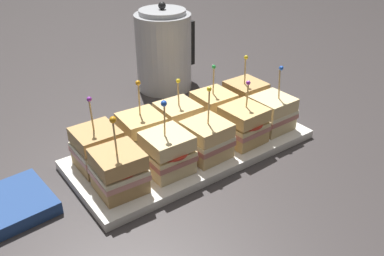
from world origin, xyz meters
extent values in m
plane|color=#383333|center=(0.00, 0.00, 0.00)|extent=(6.00, 6.00, 0.00)
cube|color=white|center=(0.00, 0.00, 0.01)|extent=(0.52, 0.23, 0.01)
cube|color=white|center=(0.00, 0.00, 0.01)|extent=(0.52, 0.23, 0.01)
cube|color=tan|center=(-0.19, -0.05, 0.03)|extent=(0.08, 0.08, 0.03)
cube|color=tan|center=(-0.19, -0.05, 0.05)|extent=(0.09, 0.09, 0.01)
cube|color=beige|center=(-0.19, -0.05, 0.06)|extent=(0.09, 0.09, 0.01)
cylinder|color=red|center=(-0.19, -0.06, 0.07)|extent=(0.05, 0.05, 0.00)
cube|color=tan|center=(-0.19, -0.05, 0.08)|extent=(0.08, 0.08, 0.03)
cylinder|color=tan|center=(-0.20, -0.05, 0.13)|extent=(0.00, 0.01, 0.08)
sphere|color=orange|center=(-0.20, -0.05, 0.16)|extent=(0.01, 0.01, 0.01)
cube|color=beige|center=(-0.09, -0.05, 0.03)|extent=(0.08, 0.08, 0.03)
cube|color=#B26B60|center=(-0.09, -0.05, 0.05)|extent=(0.09, 0.09, 0.01)
cube|color=beige|center=(-0.09, -0.05, 0.06)|extent=(0.08, 0.08, 0.01)
cylinder|color=red|center=(-0.09, -0.06, 0.07)|extent=(0.06, 0.06, 0.00)
cube|color=beige|center=(-0.09, -0.05, 0.08)|extent=(0.08, 0.08, 0.03)
cylinder|color=tan|center=(-0.10, -0.05, 0.13)|extent=(0.00, 0.01, 0.08)
sphere|color=blue|center=(-0.10, -0.05, 0.16)|extent=(0.01, 0.01, 0.01)
cube|color=#DBB77A|center=(0.00, -0.05, 0.03)|extent=(0.08, 0.08, 0.03)
cube|color=#B26B60|center=(0.00, -0.05, 0.05)|extent=(0.09, 0.09, 0.01)
cube|color=beige|center=(0.00, -0.05, 0.06)|extent=(0.09, 0.09, 0.01)
cube|color=#E8C281|center=(0.00, -0.05, 0.08)|extent=(0.08, 0.08, 0.03)
cylinder|color=tan|center=(0.00, -0.05, 0.13)|extent=(0.00, 0.01, 0.09)
sphere|color=yellow|center=(0.00, -0.05, 0.17)|extent=(0.01, 0.01, 0.01)
cube|color=tan|center=(0.10, -0.05, 0.03)|extent=(0.08, 0.08, 0.03)
cube|color=tan|center=(0.10, -0.05, 0.05)|extent=(0.09, 0.09, 0.01)
cube|color=beige|center=(0.10, -0.05, 0.06)|extent=(0.09, 0.09, 0.01)
cylinder|color=red|center=(0.10, -0.06, 0.07)|extent=(0.06, 0.06, 0.00)
cube|color=#E0B771|center=(0.10, -0.05, 0.08)|extent=(0.08, 0.08, 0.03)
cylinder|color=tan|center=(0.10, -0.05, 0.12)|extent=(0.00, 0.01, 0.07)
sphere|color=purple|center=(0.10, -0.05, 0.15)|extent=(0.01, 0.01, 0.01)
cube|color=beige|center=(0.19, -0.04, 0.03)|extent=(0.08, 0.08, 0.03)
cube|color=#B26B60|center=(0.19, -0.04, 0.05)|extent=(0.09, 0.09, 0.01)
cube|color=beige|center=(0.19, -0.04, 0.06)|extent=(0.08, 0.08, 0.01)
cube|color=beige|center=(0.19, -0.04, 0.08)|extent=(0.08, 0.08, 0.03)
cylinder|color=tan|center=(0.20, -0.05, 0.12)|extent=(0.00, 0.01, 0.08)
sphere|color=blue|center=(0.20, -0.05, 0.16)|extent=(0.01, 0.01, 0.01)
cube|color=tan|center=(-0.19, 0.05, 0.03)|extent=(0.08, 0.08, 0.03)
cube|color=tan|center=(-0.19, 0.05, 0.05)|extent=(0.08, 0.08, 0.01)
cube|color=beige|center=(-0.19, 0.05, 0.06)|extent=(0.08, 0.08, 0.01)
cylinder|color=red|center=(-0.19, 0.03, 0.07)|extent=(0.06, 0.06, 0.00)
cube|color=tan|center=(-0.19, 0.05, 0.08)|extent=(0.08, 0.08, 0.03)
cylinder|color=tan|center=(-0.19, 0.05, 0.13)|extent=(0.00, 0.01, 0.08)
sphere|color=purple|center=(-0.19, 0.05, 0.16)|extent=(0.01, 0.01, 0.01)
cube|color=tan|center=(-0.09, 0.05, 0.03)|extent=(0.09, 0.09, 0.03)
cube|color=tan|center=(-0.09, 0.05, 0.05)|extent=(0.09, 0.09, 0.01)
cube|color=beige|center=(-0.09, 0.05, 0.06)|extent=(0.09, 0.09, 0.01)
cylinder|color=red|center=(-0.09, 0.03, 0.07)|extent=(0.05, 0.05, 0.00)
cube|color=#E0B771|center=(-0.09, 0.05, 0.08)|extent=(0.09, 0.09, 0.03)
cylinder|color=tan|center=(-0.09, 0.05, 0.13)|extent=(0.00, 0.01, 0.08)
sphere|color=orange|center=(-0.09, 0.05, 0.17)|extent=(0.01, 0.01, 0.01)
cube|color=#DBB77A|center=(0.00, 0.05, 0.03)|extent=(0.08, 0.08, 0.03)
cube|color=tan|center=(0.00, 0.05, 0.05)|extent=(0.09, 0.09, 0.01)
cube|color=beige|center=(0.00, 0.05, 0.06)|extent=(0.09, 0.09, 0.01)
cube|color=#E8C281|center=(0.00, 0.05, 0.08)|extent=(0.08, 0.08, 0.03)
cylinder|color=tan|center=(0.00, 0.05, 0.12)|extent=(0.00, 0.01, 0.07)
sphere|color=yellow|center=(0.00, 0.05, 0.15)|extent=(0.01, 0.01, 0.01)
cube|color=tan|center=(0.10, 0.05, 0.03)|extent=(0.08, 0.08, 0.03)
cube|color=#B26B60|center=(0.10, 0.05, 0.05)|extent=(0.09, 0.09, 0.01)
cube|color=beige|center=(0.10, 0.05, 0.06)|extent=(0.08, 0.08, 0.01)
cube|color=#E0B771|center=(0.10, 0.05, 0.08)|extent=(0.08, 0.08, 0.03)
cylinder|color=tan|center=(0.10, 0.05, 0.12)|extent=(0.00, 0.00, 0.08)
sphere|color=green|center=(0.10, 0.05, 0.16)|extent=(0.01, 0.01, 0.01)
cube|color=tan|center=(0.19, 0.05, 0.03)|extent=(0.08, 0.08, 0.03)
cube|color=tan|center=(0.19, 0.05, 0.05)|extent=(0.08, 0.08, 0.01)
cube|color=beige|center=(0.19, 0.05, 0.06)|extent=(0.08, 0.08, 0.01)
cylinder|color=red|center=(0.19, 0.03, 0.07)|extent=(0.06, 0.06, 0.00)
cube|color=tan|center=(0.19, 0.05, 0.08)|extent=(0.08, 0.08, 0.03)
cylinder|color=tan|center=(0.18, 0.04, 0.13)|extent=(0.00, 0.01, 0.08)
sphere|color=yellow|center=(0.18, 0.04, 0.16)|extent=(0.01, 0.01, 0.01)
cylinder|color=#B7BABF|center=(0.14, 0.32, 0.10)|extent=(0.15, 0.15, 0.21)
cylinder|color=#B7BABF|center=(0.14, 0.32, 0.22)|extent=(0.13, 0.13, 0.01)
sphere|color=black|center=(0.14, 0.32, 0.23)|extent=(0.02, 0.02, 0.02)
cube|color=black|center=(0.23, 0.32, 0.12)|extent=(0.02, 0.02, 0.13)
cube|color=navy|center=(-0.37, 0.04, 0.01)|extent=(0.14, 0.14, 0.02)
camera|label=1|loc=(-0.43, -0.59, 0.48)|focal=38.00mm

